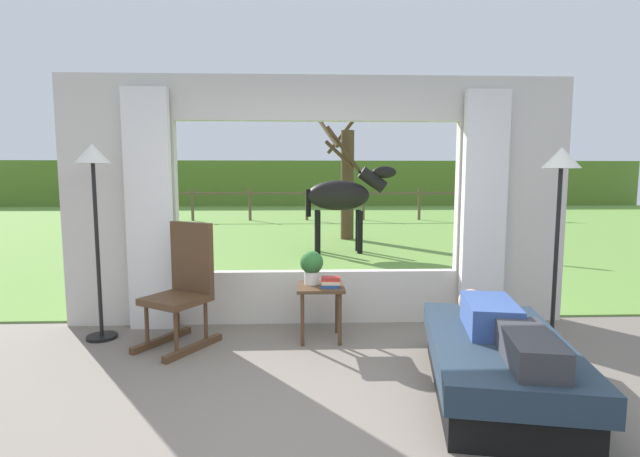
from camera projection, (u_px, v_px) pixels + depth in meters
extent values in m
plane|color=#70665B|center=(332.00, 441.00, 2.72)|extent=(12.00, 12.00, 0.00)
cube|color=beige|center=(120.00, 203.00, 4.75)|extent=(1.15, 0.12, 2.55)
cube|color=beige|center=(510.00, 202.00, 4.90)|extent=(1.15, 0.12, 2.55)
cube|color=beige|center=(318.00, 296.00, 4.93)|extent=(2.90, 0.12, 0.55)
cube|color=beige|center=(318.00, 98.00, 4.71)|extent=(2.90, 0.12, 0.45)
cube|color=silver|center=(149.00, 211.00, 4.63)|extent=(0.44, 0.10, 2.40)
cube|color=silver|center=(484.00, 210.00, 4.76)|extent=(0.44, 0.10, 2.40)
cube|color=olive|center=(307.00, 222.00, 15.79)|extent=(36.00, 21.68, 0.02)
cube|color=#55772A|center=(305.00, 183.00, 25.43)|extent=(36.00, 2.00, 2.40)
cube|color=black|center=(496.00, 378.00, 3.29)|extent=(1.11, 1.69, 0.24)
cube|color=#233342|center=(497.00, 349.00, 3.26)|extent=(1.21, 1.84, 0.18)
cube|color=#334C8C|center=(490.00, 315.00, 3.39)|extent=(0.45, 0.65, 0.22)
cube|color=#333338|center=(529.00, 347.00, 2.81)|extent=(0.41, 0.72, 0.18)
sphere|color=tan|center=(471.00, 301.00, 3.77)|extent=(0.20, 0.20, 0.20)
cube|color=#4C331E|center=(176.00, 300.00, 4.17)|extent=(0.66, 0.66, 0.06)
cube|color=#4C331E|center=(192.00, 259.00, 4.31)|extent=(0.44, 0.30, 0.68)
cube|color=#4C331E|center=(162.00, 340.00, 4.31)|extent=(0.41, 0.61, 0.06)
cube|color=#4C331E|center=(194.00, 348.00, 4.12)|extent=(0.41, 0.61, 0.06)
cylinder|color=#4C331E|center=(147.00, 324.00, 4.12)|extent=(0.04, 0.04, 0.38)
cylinder|color=#4C331E|center=(176.00, 331.00, 3.95)|extent=(0.04, 0.04, 0.38)
cylinder|color=#4C331E|center=(177.00, 314.00, 4.44)|extent=(0.04, 0.04, 0.38)
cylinder|color=#4C331E|center=(206.00, 319.00, 4.26)|extent=(0.04, 0.04, 0.38)
cube|color=#4C331E|center=(320.00, 287.00, 4.37)|extent=(0.44, 0.44, 0.03)
cylinder|color=#4C331E|center=(302.00, 320.00, 4.22)|extent=(0.04, 0.04, 0.49)
cylinder|color=#4C331E|center=(340.00, 319.00, 4.23)|extent=(0.04, 0.04, 0.49)
cylinder|color=#4C331E|center=(302.00, 309.00, 4.56)|extent=(0.04, 0.04, 0.49)
cylinder|color=#4C331E|center=(337.00, 309.00, 4.57)|extent=(0.04, 0.04, 0.49)
cylinder|color=silver|center=(312.00, 278.00, 4.42)|extent=(0.14, 0.14, 0.12)
sphere|color=#2D6B2D|center=(312.00, 262.00, 4.40)|extent=(0.22, 0.22, 0.22)
cube|color=#23478C|center=(330.00, 285.00, 4.31)|extent=(0.17, 0.16, 0.03)
cube|color=beige|center=(331.00, 282.00, 4.30)|extent=(0.17, 0.15, 0.03)
cube|color=#B22D28|center=(331.00, 279.00, 4.30)|extent=(0.19, 0.13, 0.04)
cylinder|color=black|center=(102.00, 337.00, 4.44)|extent=(0.28, 0.28, 0.03)
cylinder|color=black|center=(98.00, 253.00, 4.35)|extent=(0.04, 0.04, 1.66)
cone|color=white|center=(92.00, 153.00, 4.25)|extent=(0.32, 0.32, 0.18)
cylinder|color=black|center=(551.00, 348.00, 4.16)|extent=(0.28, 0.28, 0.03)
cylinder|color=black|center=(556.00, 261.00, 4.07)|extent=(0.04, 0.04, 1.61)
cone|color=white|center=(562.00, 158.00, 3.97)|extent=(0.32, 0.32, 0.18)
ellipsoid|color=black|center=(338.00, 195.00, 9.29)|extent=(1.24, 0.56, 0.60)
cylinder|color=black|center=(372.00, 180.00, 9.29)|extent=(0.60, 0.26, 0.53)
ellipsoid|color=black|center=(384.00, 172.00, 9.28)|extent=(0.48, 0.20, 0.24)
cube|color=black|center=(368.00, 178.00, 9.28)|extent=(0.43, 0.08, 0.32)
cylinder|color=black|center=(308.00, 203.00, 9.29)|extent=(0.10, 0.10, 0.55)
cylinder|color=black|center=(358.00, 230.00, 9.55)|extent=(0.11, 0.11, 0.85)
cylinder|color=black|center=(360.00, 232.00, 9.23)|extent=(0.11, 0.11, 0.85)
cylinder|color=black|center=(317.00, 231.00, 9.51)|extent=(0.11, 0.11, 0.85)
cylinder|color=black|center=(318.00, 232.00, 9.20)|extent=(0.11, 0.11, 0.85)
cylinder|color=#4C3823|center=(347.00, 185.00, 11.31)|extent=(0.32, 0.32, 2.63)
cylinder|color=#47331E|center=(346.00, 152.00, 10.72)|extent=(0.95, 0.25, 1.23)
cylinder|color=#47331E|center=(327.00, 132.00, 11.00)|extent=(0.49, 1.30, 0.83)
cylinder|color=#47331E|center=(339.00, 154.00, 10.96)|extent=(0.69, 0.60, 0.68)
cylinder|color=#47331E|center=(347.00, 129.00, 11.69)|extent=(1.01, 0.14, 1.26)
cylinder|color=brown|center=(76.00, 205.00, 16.08)|extent=(0.10, 0.10, 1.10)
cylinder|color=brown|center=(134.00, 205.00, 16.16)|extent=(0.10, 0.10, 1.10)
cylinder|color=brown|center=(192.00, 205.00, 16.23)|extent=(0.10, 0.10, 1.10)
cylinder|color=brown|center=(250.00, 205.00, 16.31)|extent=(0.10, 0.10, 1.10)
cylinder|color=brown|center=(307.00, 205.00, 16.39)|extent=(0.10, 0.10, 1.10)
cylinder|color=brown|center=(363.00, 205.00, 16.46)|extent=(0.10, 0.10, 1.10)
cylinder|color=brown|center=(419.00, 204.00, 16.54)|extent=(0.10, 0.10, 1.10)
cylinder|color=brown|center=(475.00, 204.00, 16.62)|extent=(0.10, 0.10, 1.10)
cylinder|color=brown|center=(530.00, 204.00, 16.69)|extent=(0.10, 0.10, 1.10)
cube|color=brown|center=(307.00, 193.00, 16.34)|extent=(16.00, 0.06, 0.08)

